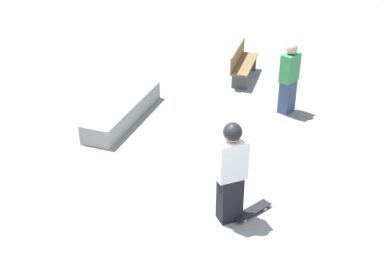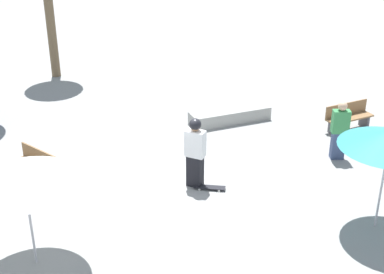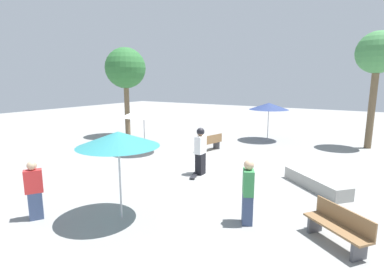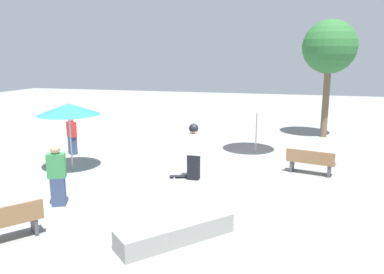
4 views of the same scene
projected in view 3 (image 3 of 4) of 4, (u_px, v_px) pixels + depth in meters
ground_plane at (217, 169)px, 12.51m from camera, size 60.00×60.00×0.00m
skater_main at (200, 149)px, 11.64m from camera, size 0.31×0.49×1.86m
skateboard at (194, 175)px, 11.48m from camera, size 0.44×0.82×0.07m
concrete_ledge at (316, 182)px, 10.25m from camera, size 2.43×2.31×0.43m
bench_near at (210, 143)px, 15.66m from camera, size 0.79×1.66×0.85m
bench_far at (338, 227)px, 6.69m from camera, size 1.53×1.33×0.85m
shade_umbrella_white at (144, 112)px, 14.94m from camera, size 2.25×2.25×2.29m
shade_umbrella_navy at (269, 106)px, 18.04m from camera, size 2.36×2.36×2.31m
shade_umbrella_teal at (118, 139)px, 7.64m from camera, size 2.13×2.13×2.37m
palm_tree_right at (125, 69)px, 19.04m from camera, size 2.56×2.56×5.69m
palm_tree_center_right at (378, 55)px, 15.45m from camera, size 2.16×2.16×6.15m
bystander_watching at (34, 190)px, 7.88m from camera, size 0.44×0.50×1.60m
bystander_far at (248, 192)px, 7.61m from camera, size 0.43×0.53×1.70m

